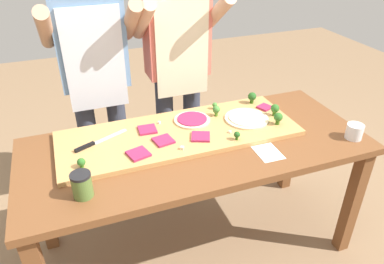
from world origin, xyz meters
TOP-DOWN VIEW (x-y plane):
  - ground_plane at (0.00, 0.00)m, footprint 8.00×8.00m
  - prep_table at (0.00, 0.00)m, footprint 1.83×0.77m
  - cutting_board at (-0.06, 0.11)m, footprint 1.30×0.47m
  - chefs_knife at (-0.51, 0.14)m, footprint 0.29×0.15m
  - pizza_whole_beet_magenta at (0.05, 0.20)m, footprint 0.21×0.21m
  - pizza_whole_white_garlic at (0.35, 0.10)m, footprint 0.25×0.25m
  - pizza_slice_far_right at (0.02, 0.01)m, footprint 0.13×0.13m
  - pizza_slice_center at (0.52, 0.19)m, footprint 0.10×0.10m
  - pizza_slice_far_left at (-0.32, -0.03)m, footprint 0.12×0.12m
  - pizza_slice_near_right at (-0.22, 0.18)m, footprint 0.10×0.10m
  - pizza_slice_near_left at (-0.17, 0.04)m, footprint 0.11×0.11m
  - broccoli_floret_back_right at (-0.59, -0.04)m, footprint 0.04×0.04m
  - broccoli_floret_back_left at (0.20, 0.20)m, footprint 0.04×0.04m
  - broccoli_floret_center_left at (0.47, 0.28)m, footprint 0.05×0.05m
  - broccoli_floret_center_right at (0.23, 0.29)m, footprint 0.03×0.03m
  - broccoli_floret_front_mid at (0.19, -0.08)m, footprint 0.03×0.03m
  - broccoli_floret_front_left at (0.52, 0.09)m, footprint 0.05×0.05m
  - broccoli_floret_back_mid at (0.48, -0.01)m, footprint 0.05×0.05m
  - cheese_crumble_a at (0.19, -0.00)m, footprint 0.02×0.02m
  - cheese_crumble_b at (-0.14, 0.23)m, footprint 0.02×0.02m
  - cheese_crumble_c at (-0.10, -0.06)m, footprint 0.02×0.02m
  - flour_cup at (0.81, -0.24)m, footprint 0.09×0.09m
  - sauce_jar at (-0.61, -0.22)m, footprint 0.09×0.09m
  - recipe_note at (0.31, -0.21)m, footprint 0.12×0.16m
  - cook_left at (-0.42, 0.66)m, footprint 0.54×0.39m
  - cook_right at (0.12, 0.66)m, footprint 0.54×0.39m

SIDE VIEW (x-z plane):
  - ground_plane at x=0.00m, z-range 0.00..0.00m
  - prep_table at x=0.00m, z-range 0.29..1.06m
  - recipe_note at x=0.31m, z-range 0.77..0.77m
  - cutting_board at x=-0.06m, z-range 0.77..0.80m
  - chefs_knife at x=-0.51m, z-range 0.80..0.81m
  - pizza_slice_far_right at x=0.02m, z-range 0.80..0.81m
  - pizza_slice_center at x=0.52m, z-range 0.80..0.81m
  - pizza_slice_far_left at x=-0.32m, z-range 0.80..0.81m
  - pizza_slice_near_right at x=-0.22m, z-range 0.80..0.81m
  - pizza_slice_near_left at x=-0.17m, z-range 0.80..0.81m
  - cheese_crumble_b at x=-0.14m, z-range 0.80..0.81m
  - cheese_crumble_a at x=0.19m, z-range 0.80..0.81m
  - pizza_whole_white_garlic at x=0.35m, z-range 0.80..0.81m
  - pizza_whole_beet_magenta at x=0.05m, z-range 0.80..0.81m
  - cheese_crumble_c at x=-0.10m, z-range 0.80..0.81m
  - flour_cup at x=0.81m, z-range 0.77..0.85m
  - broccoli_floret_center_right at x=0.23m, z-range 0.80..0.84m
  - broccoli_floret_back_right at x=-0.59m, z-range 0.80..0.85m
  - broccoli_floret_front_mid at x=0.19m, z-range 0.80..0.85m
  - sauce_jar at x=-0.61m, z-range 0.77..0.89m
  - broccoli_floret_back_left at x=0.20m, z-range 0.80..0.87m
  - broccoli_floret_center_left at x=0.47m, z-range 0.80..0.88m
  - broccoli_floret_back_mid at x=0.48m, z-range 0.80..0.88m
  - broccoli_floret_front_left at x=0.52m, z-range 0.80..0.88m
  - cook_left at x=-0.42m, z-range 0.16..1.83m
  - cook_right at x=0.12m, z-range 0.16..1.83m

